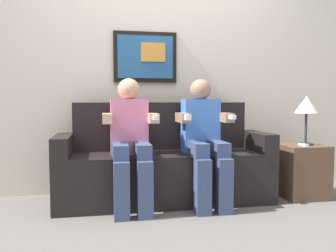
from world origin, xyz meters
TOP-DOWN VIEW (x-y plane):
  - ground_plane at (0.00, 0.00)m, footprint 5.61×5.61m
  - back_wall_assembly at (-0.00, 0.76)m, footprint 4.32×0.10m
  - couch at (0.00, 0.33)m, footprint 1.92×0.58m
  - person_on_left at (-0.32, 0.16)m, footprint 0.46×0.56m
  - person_on_right at (0.32, 0.16)m, footprint 0.46×0.56m
  - side_table_right at (1.31, 0.22)m, footprint 0.40×0.40m
  - table_lamp at (1.33, 0.21)m, footprint 0.22×0.22m
  - spare_remote_on_table at (1.27, 0.14)m, footprint 0.04×0.13m

SIDE VIEW (x-z plane):
  - ground_plane at x=0.00m, z-range 0.00..0.00m
  - side_table_right at x=1.31m, z-range 0.00..0.50m
  - couch at x=0.00m, z-range -0.14..0.76m
  - spare_remote_on_table at x=1.27m, z-range 0.50..0.52m
  - person_on_left at x=-0.32m, z-range 0.05..1.16m
  - person_on_right at x=0.32m, z-range 0.05..1.16m
  - table_lamp at x=1.33m, z-range 0.63..1.09m
  - back_wall_assembly at x=0.00m, z-range 0.00..2.60m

